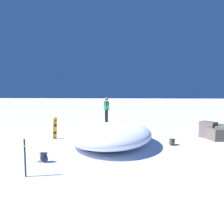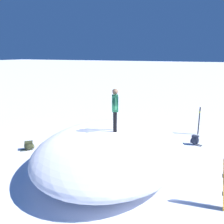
{
  "view_description": "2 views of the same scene",
  "coord_description": "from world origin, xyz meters",
  "px_view_note": "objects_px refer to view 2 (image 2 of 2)",
  "views": [
    {
      "loc": [
        12.75,
        0.7,
        3.3
      ],
      "look_at": [
        -0.2,
        -0.4,
        2.07
      ],
      "focal_mm": 31.37,
      "sensor_mm": 36.0,
      "label": 1
    },
    {
      "loc": [
        -7.58,
        -4.09,
        4.31
      ],
      "look_at": [
        0.64,
        -0.43,
        2.08
      ],
      "focal_mm": 38.23,
      "sensor_mm": 36.0,
      "label": 2
    }
  ],
  "objects_px": {
    "snowboarder_standing": "(115,107)",
    "trail_marker_pole": "(199,120)",
    "backpack_near": "(195,140)",
    "backpack_far": "(29,146)"
  },
  "relations": [
    {
      "from": "backpack_near",
      "to": "trail_marker_pole",
      "type": "xyz_separation_m",
      "value": [
        1.65,
        -0.02,
        0.57
      ]
    },
    {
      "from": "snowboarder_standing",
      "to": "backpack_near",
      "type": "bearing_deg",
      "value": -35.8
    },
    {
      "from": "backpack_far",
      "to": "trail_marker_pole",
      "type": "relative_size",
      "value": 0.4
    },
    {
      "from": "backpack_near",
      "to": "trail_marker_pole",
      "type": "distance_m",
      "value": 1.74
    },
    {
      "from": "snowboarder_standing",
      "to": "trail_marker_pole",
      "type": "height_order",
      "value": "snowboarder_standing"
    },
    {
      "from": "trail_marker_pole",
      "to": "snowboarder_standing",
      "type": "bearing_deg",
      "value": 153.42
    },
    {
      "from": "snowboarder_standing",
      "to": "backpack_near",
      "type": "distance_m",
      "value": 4.96
    },
    {
      "from": "backpack_near",
      "to": "trail_marker_pole",
      "type": "relative_size",
      "value": 0.37
    },
    {
      "from": "backpack_near",
      "to": "backpack_far",
      "type": "xyz_separation_m",
      "value": [
        -3.74,
        6.84,
        -0.04
      ]
    },
    {
      "from": "backpack_near",
      "to": "trail_marker_pole",
      "type": "height_order",
      "value": "trail_marker_pole"
    }
  ]
}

